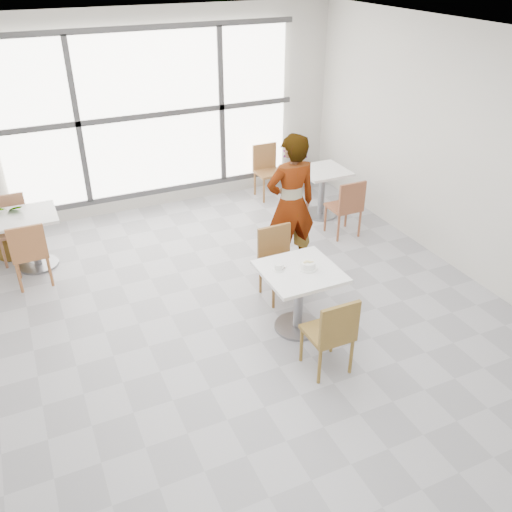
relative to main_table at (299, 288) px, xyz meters
name	(u,v)px	position (x,y,z in m)	size (l,w,h in m)	color
floor	(245,320)	(-0.48, 0.37, -0.52)	(7.00, 7.00, 0.00)	#9E9EA5
ceiling	(242,41)	(-0.48, 0.37, 2.48)	(7.00, 7.00, 0.00)	white
wall_back	(152,114)	(-0.48, 3.87, 0.98)	(6.00, 6.00, 0.00)	silver
wall_right	(472,157)	(2.52, 0.37, 0.98)	(7.00, 7.00, 0.00)	silver
window	(153,115)	(-0.48, 3.80, 0.98)	(4.60, 0.07, 2.52)	white
main_table	(299,288)	(0.00, 0.00, 0.00)	(0.80, 0.80, 0.75)	white
chair_near	(332,331)	(-0.06, -0.77, -0.02)	(0.42, 0.42, 0.87)	olive
chair_far	(278,258)	(0.10, 0.72, -0.02)	(0.42, 0.42, 0.87)	brown
oatmeal_bowl	(308,265)	(0.09, 0.00, 0.27)	(0.21, 0.21, 0.09)	white
coffee_cup	(279,267)	(-0.20, 0.10, 0.26)	(0.16, 0.13, 0.07)	white
person	(291,204)	(0.52, 1.21, 0.39)	(0.66, 0.44, 1.82)	black
bg_table_left	(31,233)	(-2.50, 2.63, -0.04)	(0.70, 0.70, 0.75)	silver
bg_table_right	(322,186)	(1.72, 2.43, -0.04)	(0.70, 0.70, 0.75)	white
bg_chair_left_near	(29,250)	(-2.57, 2.13, -0.02)	(0.42, 0.42, 0.87)	#9D6036
bg_chair_left_far	(12,223)	(-2.71, 3.00, -0.02)	(0.42, 0.42, 0.87)	#9B6547
bg_chair_right_near	(347,205)	(1.67, 1.65, -0.02)	(0.42, 0.42, 0.87)	brown
bg_chair_right_far	(267,167)	(1.29, 3.48, -0.02)	(0.42, 0.42, 0.87)	#966336
plant_left	(9,227)	(-2.77, 3.05, -0.09)	(0.77, 0.67, 0.86)	#437D3F
plant_right	(294,167)	(1.84, 3.56, -0.13)	(0.44, 0.44, 0.79)	#5A7F42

